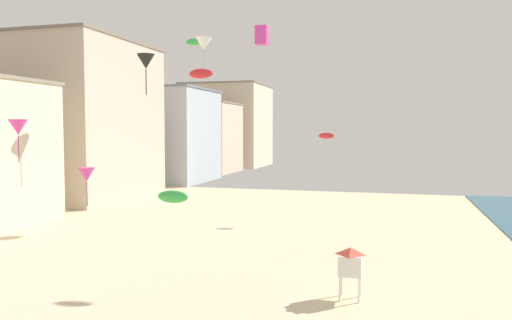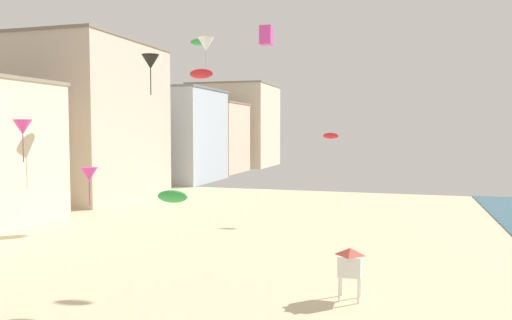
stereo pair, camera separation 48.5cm
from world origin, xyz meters
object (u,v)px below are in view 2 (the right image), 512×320
(kite_black_delta, at_px, (150,62))
(kite_magenta_delta, at_px, (23,127))
(lifeguard_stand, at_px, (350,262))
(kite_red_parafoil_2, at_px, (201,74))
(kite_white_delta, at_px, (206,44))
(kite_green_parafoil_2, at_px, (199,42))
(kite_magenta_delta_2, at_px, (89,174))
(kite_red_parafoil, at_px, (331,136))
(kite_green_parafoil, at_px, (172,196))
(kite_magenta_box, at_px, (266,35))

(kite_black_delta, xyz_separation_m, kite_magenta_delta, (-2.86, -13.22, -6.08))
(lifeguard_stand, bearing_deg, kite_red_parafoil_2, 163.97)
(kite_black_delta, distance_m, kite_white_delta, 15.34)
(kite_magenta_delta, height_order, kite_green_parafoil_2, kite_green_parafoil_2)
(kite_magenta_delta_2, relative_size, kite_white_delta, 1.01)
(kite_red_parafoil, xyz_separation_m, kite_green_parafoil_2, (-11.24, -4.11, 8.35))
(kite_white_delta, bearing_deg, kite_magenta_delta_2, -147.49)
(kite_red_parafoil, height_order, kite_magenta_delta, kite_magenta_delta)
(kite_green_parafoil_2, distance_m, kite_white_delta, 12.65)
(kite_black_delta, bearing_deg, lifeguard_stand, -41.43)
(kite_green_parafoil, relative_size, kite_red_parafoil_2, 1.20)
(kite_magenta_delta, bearing_deg, kite_green_parafoil, -25.22)
(kite_magenta_box, xyz_separation_m, kite_red_parafoil, (6.17, -0.19, -9.43))
(kite_magenta_box, bearing_deg, kite_magenta_delta, -126.50)
(kite_red_parafoil_2, bearing_deg, kite_black_delta, 125.17)
(kite_magenta_box, bearing_deg, kite_red_parafoil, -1.74)
(kite_red_parafoil, height_order, kite_red_parafoil_2, kite_red_parafoil_2)
(lifeguard_stand, height_order, kite_magenta_delta, kite_magenta_delta)
(kite_magenta_box, bearing_deg, kite_green_parafoil_2, -139.74)
(kite_magenta_delta_2, bearing_deg, kite_magenta_delta, 162.12)
(kite_green_parafoil, relative_size, kite_white_delta, 0.67)
(kite_red_parafoil, bearing_deg, kite_green_parafoil, -99.95)
(kite_magenta_box, relative_size, kite_black_delta, 0.47)
(kite_black_delta, xyz_separation_m, kite_magenta_delta_2, (3.96, -15.42, -9.00))
(kite_red_parafoil_2, relative_size, kite_green_parafoil_2, 0.83)
(kite_red_parafoil, distance_m, kite_white_delta, 17.59)
(kite_red_parafoil_2, bearing_deg, kite_green_parafoil, -99.39)
(kite_green_parafoil, distance_m, kite_magenta_delta_2, 9.27)
(kite_green_parafoil, xyz_separation_m, kite_magenta_delta, (-14.76, 6.95, 3.39))
(kite_black_delta, relative_size, kite_magenta_delta_2, 1.56)
(kite_magenta_delta, bearing_deg, kite_green_parafoil_2, 59.27)
(lifeguard_stand, relative_size, kite_green_parafoil, 1.61)
(kite_black_delta, distance_m, kite_red_parafoil_2, 21.69)
(kite_red_parafoil_2, bearing_deg, kite_magenta_box, 96.29)
(kite_magenta_box, distance_m, kite_red_parafoil, 11.27)
(kite_red_parafoil, bearing_deg, kite_magenta_delta, -137.94)
(kite_magenta_delta, distance_m, kite_white_delta, 14.18)
(kite_magenta_delta_2, bearing_deg, kite_red_parafoil_2, -14.06)
(lifeguard_stand, height_order, kite_red_parafoil_2, kite_red_parafoil_2)
(kite_magenta_delta_2, height_order, kite_white_delta, kite_white_delta)
(lifeguard_stand, xyz_separation_m, kite_magenta_delta_2, (-16.23, 2.40, 3.67))
(kite_green_parafoil, bearing_deg, kite_magenta_delta_2, 149.11)
(kite_red_parafoil_2, distance_m, kite_green_parafoil_2, 19.48)
(kite_magenta_delta, relative_size, kite_red_parafoil_2, 2.27)
(kite_red_parafoil, height_order, kite_magenta_delta_2, kite_red_parafoil)
(kite_green_parafoil, height_order, kite_magenta_delta, kite_magenta_delta)
(kite_green_parafoil_2, bearing_deg, kite_green_parafoil, -70.66)
(kite_red_parafoil_2, bearing_deg, kite_green_parafoil_2, 113.28)
(kite_magenta_delta, bearing_deg, kite_red_parafoil_2, -15.79)
(kite_black_delta, xyz_separation_m, kite_red_parafoil_2, (12.34, -17.52, -3.31))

